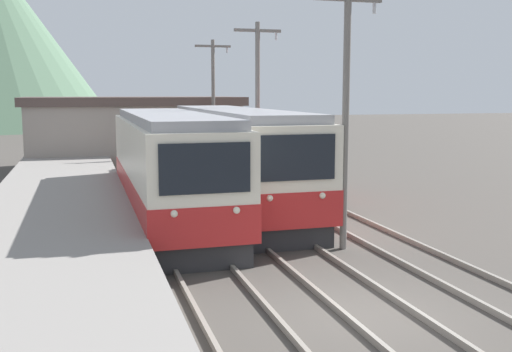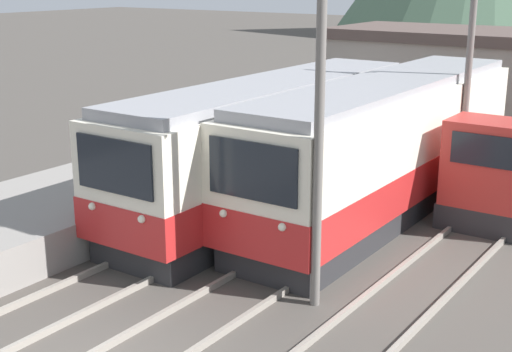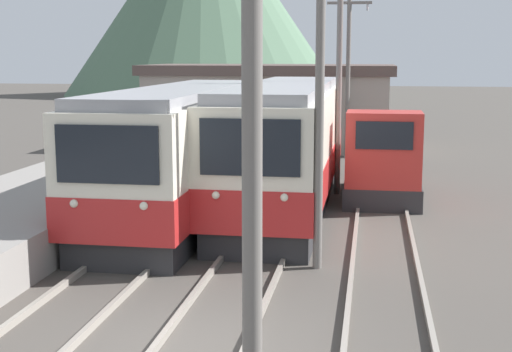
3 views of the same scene
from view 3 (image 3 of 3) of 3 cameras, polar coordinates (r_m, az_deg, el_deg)
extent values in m
plane|color=#47423D|center=(11.89, -5.41, -13.71)|extent=(200.00, 200.00, 0.00)
cube|color=gray|center=(12.44, -14.03, -12.52)|extent=(0.10, 60.00, 0.14)
cube|color=gray|center=(12.00, -7.89, -13.18)|extent=(0.10, 60.00, 0.14)
cube|color=gray|center=(11.68, -0.92, -13.74)|extent=(0.10, 60.00, 0.14)
cube|color=#28282B|center=(21.38, -5.64, -2.13)|extent=(2.58, 11.93, 0.70)
cube|color=silver|center=(21.10, -5.72, 2.53)|extent=(2.80, 12.42, 2.80)
cube|color=red|center=(21.23, -5.68, 0.13)|extent=(2.84, 12.46, 1.01)
cube|color=black|center=(15.13, -11.84, 1.69)|extent=(2.24, 0.06, 1.23)
sphere|color=silver|center=(15.59, -14.36, -2.15)|extent=(0.18, 0.18, 0.18)
sphere|color=silver|center=(15.05, -8.97, -2.38)|extent=(0.18, 0.18, 0.18)
cube|color=#939399|center=(20.96, -5.79, 6.71)|extent=(2.46, 11.93, 0.28)
cube|color=#28282B|center=(22.56, 2.41, -1.47)|extent=(2.58, 12.88, 0.70)
cube|color=silver|center=(22.28, 2.44, 3.03)|extent=(2.80, 13.42, 2.87)
cube|color=red|center=(22.41, 2.42, 0.70)|extent=(2.84, 13.46, 1.03)
cube|color=black|center=(15.59, -0.51, 2.29)|extent=(2.24, 0.06, 1.26)
sphere|color=silver|center=(15.90, -3.24, -1.55)|extent=(0.18, 0.18, 0.18)
sphere|color=silver|center=(15.65, 2.28, -1.73)|extent=(0.18, 0.18, 0.18)
cube|color=#939399|center=(22.16, 2.47, 7.08)|extent=(2.46, 12.88, 0.28)
cube|color=#28282B|center=(24.12, 10.00, -0.88)|extent=(2.40, 4.93, 0.70)
cube|color=#B22D28|center=(22.23, 10.16, 2.14)|extent=(2.28, 1.58, 2.30)
cube|color=black|center=(21.37, 10.23, 3.20)|extent=(1.68, 0.04, 0.83)
cube|color=#B22D28|center=(24.74, 10.05, 1.84)|extent=(1.92, 3.25, 1.40)
cylinder|color=black|center=(24.63, 10.12, 4.03)|extent=(0.16, 0.16, 0.50)
cylinder|color=slate|center=(6.83, -0.32, 0.92)|extent=(0.20, 0.20, 7.34)
cylinder|color=slate|center=(15.46, 5.10, 5.79)|extent=(0.20, 0.20, 7.34)
cylinder|color=slate|center=(24.17, 6.64, 7.16)|extent=(0.20, 0.20, 7.34)
cylinder|color=slate|center=(32.90, 7.36, 7.80)|extent=(0.20, 0.20, 7.34)
cube|color=slate|center=(32.96, 7.49, 13.58)|extent=(2.00, 0.12, 0.12)
cylinder|color=#B2B2B7|center=(32.93, 8.91, 13.20)|extent=(0.10, 0.10, 0.30)
cube|color=gray|center=(37.03, 1.13, 5.25)|extent=(12.00, 6.00, 3.70)
cube|color=#51423D|center=(36.92, 1.14, 8.50)|extent=(12.60, 6.30, 0.50)
camera|label=1|loc=(8.24, -80.93, -0.14)|focal=42.00mm
camera|label=2|loc=(6.92, 71.07, 20.22)|focal=50.00mm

